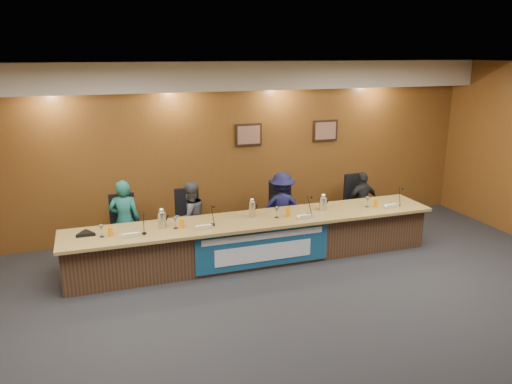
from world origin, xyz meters
TOP-DOWN VIEW (x-y plane):
  - floor at (0.00, 0.00)m, footprint 10.00×10.00m
  - ceiling at (0.00, 0.00)m, footprint 10.00×8.00m
  - wall_back at (0.00, 4.00)m, footprint 10.00×0.04m
  - soffit at (0.00, 3.75)m, footprint 10.00×0.50m
  - dais_body at (0.00, 2.40)m, footprint 6.00×0.80m
  - dais_top at (0.00, 2.35)m, footprint 6.10×0.95m
  - banner at (0.00, 1.99)m, footprint 2.20×0.02m
  - banner_text_upper at (0.00, 1.97)m, footprint 2.00×0.01m
  - banner_text_lower at (0.00, 1.97)m, footprint 1.60×0.01m
  - wall_photo_left at (0.40, 3.97)m, footprint 0.52×0.04m
  - wall_photo_right at (2.00, 3.97)m, footprint 0.52×0.04m
  - panelist_a at (-2.02, 3.08)m, footprint 0.56×0.43m
  - panelist_b at (-0.93, 3.08)m, footprint 0.73×0.64m
  - panelist_c at (0.74, 3.08)m, footprint 0.94×0.70m
  - panelist_d at (2.39, 3.08)m, footprint 0.70×0.33m
  - office_chair_a at (-2.02, 3.18)m, footprint 0.50×0.50m
  - office_chair_b at (-0.93, 3.18)m, footprint 0.49×0.49m
  - office_chair_c at (0.74, 3.18)m, footprint 0.62×0.62m
  - office_chair_d at (2.39, 3.18)m, footprint 0.52×0.52m
  - nameplate_a at (-2.00, 2.11)m, footprint 0.24×0.08m
  - microphone_a at (-1.81, 2.22)m, footprint 0.07×0.07m
  - juice_glass_a at (-2.28, 2.27)m, footprint 0.06×0.06m
  - water_glass_a at (-2.40, 2.29)m, footprint 0.08×0.08m
  - nameplate_b at (-0.91, 2.11)m, footprint 0.24×0.08m
  - microphone_b at (-0.75, 2.26)m, footprint 0.07×0.07m
  - juice_glass_b at (-1.22, 2.28)m, footprint 0.06×0.06m
  - water_glass_b at (-1.32, 2.30)m, footprint 0.08×0.08m
  - nameplate_c at (0.76, 2.07)m, footprint 0.24×0.08m
  - microphone_c at (0.88, 2.25)m, footprint 0.07×0.07m
  - juice_glass_c at (0.52, 2.28)m, footprint 0.06×0.06m
  - water_glass_c at (0.33, 2.27)m, footprint 0.08×0.08m
  - nameplate_d at (2.42, 2.12)m, footprint 0.24×0.08m
  - microphone_d at (2.60, 2.23)m, footprint 0.07×0.07m
  - juice_glass_d at (2.17, 2.26)m, footprint 0.06×0.06m
  - water_glass_d at (2.03, 2.32)m, footprint 0.08×0.08m
  - carafe_left at (-1.51, 2.39)m, footprint 0.13×0.13m
  - carafe_mid at (-0.04, 2.45)m, footprint 0.11×0.11m
  - carafe_right at (1.23, 2.42)m, footprint 0.13×0.13m
  - speakerphone at (-2.63, 2.44)m, footprint 0.32×0.32m

SIDE VIEW (x-z plane):
  - floor at x=0.00m, z-range 0.00..0.00m
  - banner_text_lower at x=0.00m, z-range 0.16..0.44m
  - dais_body at x=0.00m, z-range 0.00..0.70m
  - banner at x=0.00m, z-range 0.05..0.71m
  - office_chair_a at x=-2.02m, z-range 0.44..0.52m
  - office_chair_b at x=-0.93m, z-range 0.44..0.52m
  - office_chair_c at x=0.74m, z-range 0.44..0.52m
  - office_chair_d at x=2.39m, z-range 0.44..0.52m
  - banner_text_upper at x=0.00m, z-range 0.53..0.63m
  - panelist_d at x=2.39m, z-range 0.00..1.17m
  - panelist_b at x=-0.93m, z-range 0.00..1.26m
  - panelist_c at x=0.74m, z-range 0.00..1.29m
  - panelist_a at x=-2.02m, z-range 0.00..1.38m
  - dais_top at x=0.00m, z-range 0.70..0.75m
  - microphone_a at x=-1.81m, z-range 0.75..0.77m
  - microphone_b at x=-0.75m, z-range 0.75..0.77m
  - microphone_c at x=0.88m, z-range 0.75..0.77m
  - microphone_d at x=2.60m, z-range 0.75..0.77m
  - speakerphone at x=-2.63m, z-range 0.75..0.80m
  - nameplate_a at x=-2.00m, z-range 0.74..0.85m
  - nameplate_b at x=-0.91m, z-range 0.74..0.85m
  - nameplate_c at x=0.76m, z-range 0.74..0.85m
  - nameplate_d at x=2.42m, z-range 0.74..0.85m
  - juice_glass_a at x=-2.28m, z-range 0.75..0.90m
  - juice_glass_b at x=-1.22m, z-range 0.75..0.90m
  - juice_glass_c at x=0.52m, z-range 0.75..0.90m
  - juice_glass_d at x=2.17m, z-range 0.75..0.90m
  - water_glass_a at x=-2.40m, z-range 0.75..0.93m
  - water_glass_b at x=-1.32m, z-range 0.75..0.93m
  - water_glass_c at x=0.33m, z-range 0.75..0.93m
  - water_glass_d at x=2.03m, z-range 0.75..0.93m
  - carafe_right at x=1.23m, z-range 0.75..0.97m
  - carafe_left at x=-1.51m, z-range 0.75..1.01m
  - carafe_mid at x=-0.04m, z-range 0.75..1.01m
  - wall_back at x=0.00m, z-range 0.00..3.20m
  - wall_photo_left at x=0.40m, z-range 1.64..2.06m
  - wall_photo_right at x=2.00m, z-range 1.64..2.06m
  - soffit at x=0.00m, z-range 2.70..3.20m
  - ceiling at x=0.00m, z-range 3.18..3.22m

